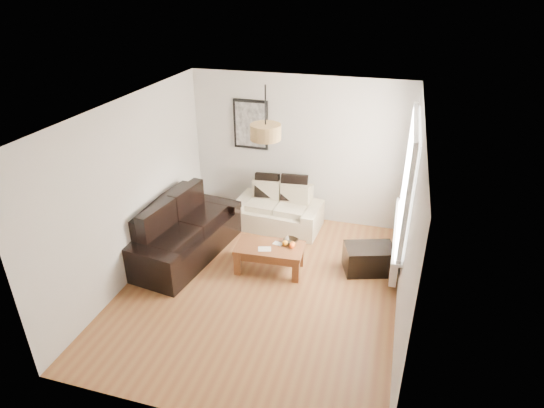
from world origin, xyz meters
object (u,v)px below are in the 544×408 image
(coffee_table, at_px, (270,258))
(ottoman, at_px, (369,259))
(sofa_leather, at_px, (183,230))
(loveseat_cream, at_px, (278,208))

(coffee_table, relative_size, ottoman, 1.39)
(coffee_table, bearing_deg, ottoman, 15.04)
(coffee_table, xyz_separation_m, ottoman, (1.45, 0.39, 0.00))
(sofa_leather, distance_m, ottoman, 2.91)
(loveseat_cream, bearing_deg, sofa_leather, -129.64)
(sofa_leather, bearing_deg, coffee_table, -83.75)
(ottoman, bearing_deg, sofa_leather, -173.36)
(coffee_table, bearing_deg, sofa_leather, 177.88)
(loveseat_cream, distance_m, sofa_leather, 1.75)
(sofa_leather, xyz_separation_m, ottoman, (2.88, 0.34, -0.24))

